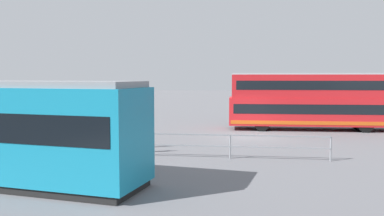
% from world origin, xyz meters
% --- Properties ---
extents(ground_plane, '(160.00, 160.00, 0.00)m').
position_xyz_m(ground_plane, '(0.00, 0.00, 0.00)').
color(ground_plane, slate).
extents(double_decker_bus, '(11.41, 2.72, 3.85)m').
position_xyz_m(double_decker_bus, '(-4.35, -3.65, 1.98)').
color(double_decker_bus, red).
rests_on(double_decker_bus, ground).
extents(pedestrian_near_railing, '(0.41, 0.41, 1.68)m').
position_xyz_m(pedestrian_near_railing, '(5.24, 4.65, 0.97)').
color(pedestrian_near_railing, '#4C3F2D').
rests_on(pedestrian_near_railing, ground).
extents(pedestrian_railing, '(8.64, 0.10, 1.08)m').
position_xyz_m(pedestrian_railing, '(0.89, 6.93, 0.74)').
color(pedestrian_railing, gray).
rests_on(pedestrian_railing, ground).
extents(info_sign, '(1.09, 0.34, 2.42)m').
position_xyz_m(info_sign, '(6.47, 6.95, 1.68)').
color(info_sign, slate).
rests_on(info_sign, ground).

